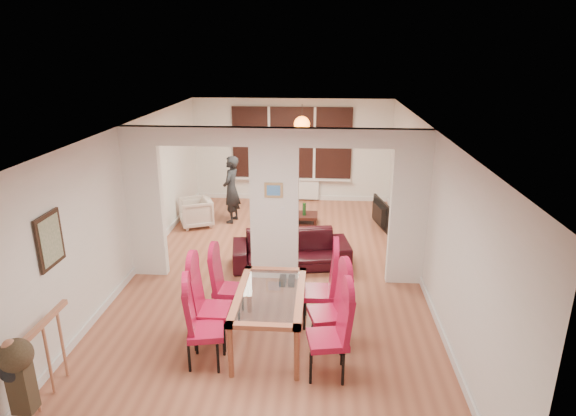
# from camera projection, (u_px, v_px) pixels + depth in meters

# --- Properties ---
(floor) EXTENTS (5.00, 9.00, 0.01)m
(floor) POSITION_uv_depth(u_px,v_px,m) (275.00, 277.00, 8.38)
(floor) COLOR #9C583E
(floor) RESTS_ON ground
(room_walls) EXTENTS (5.00, 9.00, 2.60)m
(room_walls) POSITION_uv_depth(u_px,v_px,m) (274.00, 206.00, 7.97)
(room_walls) COLOR silver
(room_walls) RESTS_ON floor
(divider_wall) EXTENTS (5.00, 0.18, 2.60)m
(divider_wall) POSITION_uv_depth(u_px,v_px,m) (274.00, 206.00, 7.97)
(divider_wall) COLOR white
(divider_wall) RESTS_ON floor
(bay_window_blinds) EXTENTS (3.00, 0.08, 1.80)m
(bay_window_blinds) POSITION_uv_depth(u_px,v_px,m) (292.00, 143.00, 12.10)
(bay_window_blinds) COLOR black
(bay_window_blinds) RESTS_ON room_walls
(radiator) EXTENTS (1.40, 0.08, 0.50)m
(radiator) POSITION_uv_depth(u_px,v_px,m) (292.00, 189.00, 12.44)
(radiator) COLOR white
(radiator) RESTS_ON floor
(pendant_light) EXTENTS (0.36, 0.36, 0.36)m
(pendant_light) POSITION_uv_depth(u_px,v_px,m) (302.00, 124.00, 10.79)
(pendant_light) COLOR orange
(pendant_light) RESTS_ON room_walls
(stair_newel) EXTENTS (0.40, 1.20, 1.10)m
(stair_newel) POSITION_uv_depth(u_px,v_px,m) (45.00, 356.00, 5.34)
(stair_newel) COLOR #AC6C4F
(stair_newel) RESTS_ON floor
(wall_poster) EXTENTS (0.04, 0.52, 0.67)m
(wall_poster) POSITION_uv_depth(u_px,v_px,m) (50.00, 240.00, 5.77)
(wall_poster) COLOR gray
(wall_poster) RESTS_ON room_walls
(pillar_photo) EXTENTS (0.30, 0.03, 0.25)m
(pillar_photo) POSITION_uv_depth(u_px,v_px,m) (274.00, 190.00, 7.78)
(pillar_photo) COLOR #4C8CD8
(pillar_photo) RESTS_ON divider_wall
(dining_table) EXTENTS (0.89, 1.59, 0.75)m
(dining_table) POSITION_uv_depth(u_px,v_px,m) (270.00, 318.00, 6.41)
(dining_table) COLOR #975137
(dining_table) RESTS_ON floor
(dining_chair_la) EXTENTS (0.52, 0.52, 1.09)m
(dining_chair_la) POSITION_uv_depth(u_px,v_px,m) (205.00, 325.00, 5.92)
(dining_chair_la) COLOR maroon
(dining_chair_la) RESTS_ON floor
(dining_chair_lb) EXTENTS (0.47, 0.47, 1.17)m
(dining_chair_lb) POSITION_uv_depth(u_px,v_px,m) (212.00, 304.00, 6.33)
(dining_chair_lb) COLOR maroon
(dining_chair_lb) RESTS_ON floor
(dining_chair_lc) EXTENTS (0.44, 0.44, 1.03)m
(dining_chair_lc) POSITION_uv_depth(u_px,v_px,m) (229.00, 285.00, 6.99)
(dining_chair_lc) COLOR maroon
(dining_chair_lc) RESTS_ON floor
(dining_chair_ra) EXTENTS (0.53, 0.53, 1.15)m
(dining_chair_ra) POSITION_uv_depth(u_px,v_px,m) (328.00, 333.00, 5.71)
(dining_chair_ra) COLOR maroon
(dining_chair_ra) RESTS_ON floor
(dining_chair_rb) EXTENTS (0.55, 0.55, 1.13)m
(dining_chair_rb) POSITION_uv_depth(u_px,v_px,m) (327.00, 309.00, 6.26)
(dining_chair_rb) COLOR maroon
(dining_chair_rb) RESTS_ON floor
(dining_chair_rc) EXTENTS (0.47, 0.47, 1.17)m
(dining_chair_rc) POSITION_uv_depth(u_px,v_px,m) (319.00, 287.00, 6.80)
(dining_chair_rc) COLOR maroon
(dining_chair_rc) RESTS_ON floor
(sofa) EXTENTS (2.21, 1.16, 0.61)m
(sofa) POSITION_uv_depth(u_px,v_px,m) (291.00, 249.00, 8.73)
(sofa) COLOR black
(sofa) RESTS_ON floor
(armchair) EXTENTS (0.89, 0.90, 0.63)m
(armchair) POSITION_uv_depth(u_px,v_px,m) (196.00, 212.00, 10.67)
(armchair) COLOR beige
(armchair) RESTS_ON floor
(person) EXTENTS (0.61, 0.46, 1.53)m
(person) POSITION_uv_depth(u_px,v_px,m) (231.00, 190.00, 10.78)
(person) COLOR black
(person) RESTS_ON floor
(television) EXTENTS (1.06, 0.36, 0.61)m
(television) POSITION_uv_depth(u_px,v_px,m) (377.00, 214.00, 10.61)
(television) COLOR black
(television) RESTS_ON floor
(coffee_table) EXTENTS (1.05, 0.57, 0.23)m
(coffee_table) POSITION_uv_depth(u_px,v_px,m) (295.00, 219.00, 10.84)
(coffee_table) COLOR black
(coffee_table) RESTS_ON floor
(bottle) EXTENTS (0.07, 0.07, 0.30)m
(bottle) POSITION_uv_depth(u_px,v_px,m) (304.00, 209.00, 10.68)
(bottle) COLOR #143F19
(bottle) RESTS_ON coffee_table
(bowl) EXTENTS (0.21, 0.21, 0.05)m
(bowl) POSITION_uv_depth(u_px,v_px,m) (286.00, 212.00, 10.87)
(bowl) COLOR black
(bowl) RESTS_ON coffee_table
(shoes) EXTENTS (0.26, 0.28, 0.11)m
(shoes) POSITION_uv_depth(u_px,v_px,m) (287.00, 281.00, 8.10)
(shoes) COLOR black
(shoes) RESTS_ON floor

